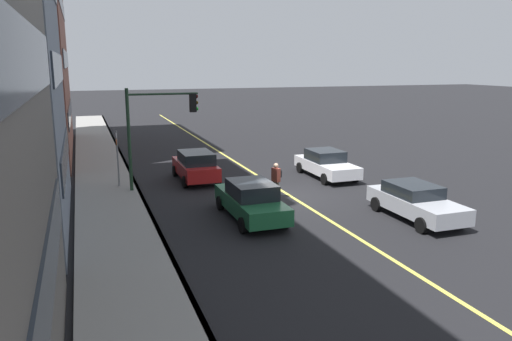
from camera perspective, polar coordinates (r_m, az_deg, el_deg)
The scene contains 11 objects.
ground at distance 23.64m, azimuth 3.89°, elevation -2.91°, with size 200.00×200.00×0.00m, color black.
sidewalk_slab at distance 21.82m, azimuth -16.07°, elevation -4.45°, with size 80.00×2.99×0.15m, color gray.
curb_edge at distance 21.93m, azimuth -12.38°, elevation -4.16°, with size 80.00×0.16×0.15m, color slate.
lane_stripe_center at distance 23.64m, azimuth 3.89°, elevation -2.89°, with size 80.00×0.16×0.01m, color #D8CC4C.
car_red at distance 26.56m, azimuth -6.91°, elevation 0.54°, with size 4.19×1.91×1.60m.
car_green at distance 19.98m, azimuth -0.57°, elevation -3.40°, with size 4.77×1.90×1.54m.
car_silver at distance 20.99m, azimuth 17.76°, elevation -3.36°, with size 4.55×1.93×1.40m.
car_white at distance 27.55m, azimuth 8.02°, elevation 0.76°, with size 4.67×1.97×1.49m.
pedestrian_with_backpack at distance 22.84m, azimuth 2.33°, elevation -0.88°, with size 0.45×0.45×1.69m.
traffic_light_mast at distance 24.35m, azimuth -11.19°, elevation 5.57°, with size 0.28×3.45×5.01m.
street_sign_post at distance 25.50m, azimuth -15.56°, elevation 1.73°, with size 0.60×0.08×2.92m.
Camera 1 is at (-20.94, 9.08, 6.14)m, focal length 34.99 mm.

